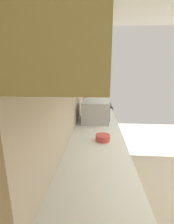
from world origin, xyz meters
The scene contains 6 objects.
wall_back centered at (0.00, 1.76, 1.32)m, with size 4.10×0.12×2.63m, color beige.
counter_run centered at (-0.31, 1.40, 0.46)m, with size 3.35×0.61×0.92m.
upper_cabinets centered at (-0.31, 1.53, 1.89)m, with size 2.08×0.33×0.65m.
oven_range centered at (1.65, 1.39, 0.48)m, with size 0.59×0.63×1.10m.
microwave centered at (0.52, 1.42, 1.07)m, with size 0.51×0.39×0.31m.
bowl centered at (-0.20, 1.33, 0.96)m, with size 0.16×0.16×0.06m.
Camera 1 is at (-1.74, 1.40, 1.63)m, focal length 24.72 mm.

